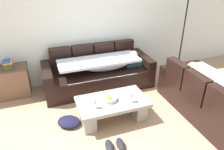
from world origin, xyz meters
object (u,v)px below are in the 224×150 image
wine_glass_near_right (131,96)px  side_cabinet (11,82)px  book_stack_on_cabinet (8,64)px  floor_lamp (183,29)px  crumpled_garment (69,122)px  couch_near_window (209,98)px  fruit_bowl (109,98)px  couch_along_wall (100,73)px  wine_glass_near_left (94,102)px  coffee_table (112,107)px  pair_of_shoes (115,145)px  open_magazine (126,95)px

wine_glass_near_right → side_cabinet: size_ratio=0.23×
book_stack_on_cabinet → floor_lamp: bearing=-3.6°
crumpled_garment → book_stack_on_cabinet: bearing=124.7°
floor_lamp → couch_near_window: bearing=-107.5°
fruit_bowl → side_cabinet: (-1.64, 1.38, -0.10)m
couch_along_wall → floor_lamp: 2.19m
wine_glass_near_left → crumpled_garment: wine_glass_near_left is taller
floor_lamp → book_stack_on_cabinet: bearing=176.4°
wine_glass_near_right → coffee_table: bearing=152.7°
couch_near_window → pair_of_shoes: (-1.85, -0.21, -0.29)m
book_stack_on_cabinet → floor_lamp: size_ratio=0.12×
coffee_table → book_stack_on_cabinet: (-1.67, 1.40, 0.48)m
couch_along_wall → crumpled_garment: size_ratio=5.81×
wine_glass_near_left → wine_glass_near_right: same height
couch_near_window → wine_glass_near_left: (-2.00, 0.35, 0.16)m
side_cabinet → pair_of_shoes: side_cabinet is taller
couch_near_window → side_cabinet: bearing=60.9°
coffee_table → side_cabinet: size_ratio=1.67×
wine_glass_near_left → side_cabinet: side_cabinet is taller
wine_glass_near_right → open_magazine: wine_glass_near_right is taller
couch_near_window → open_magazine: size_ratio=7.03×
coffee_table → book_stack_on_cabinet: bearing=140.0°
book_stack_on_cabinet → open_magazine: bearing=-34.7°
book_stack_on_cabinet → wine_glass_near_right: bearing=-38.4°
couch_along_wall → crumpled_garment: (-0.89, -1.09, -0.27)m
open_magazine → fruit_bowl: bearing=-166.9°
wine_glass_near_left → floor_lamp: bearing=26.9°
floor_lamp → pair_of_shoes: bearing=-142.2°
wine_glass_near_right → open_magazine: (-0.01, 0.20, -0.11)m
pair_of_shoes → side_cabinet: bearing=125.8°
coffee_table → fruit_bowl: 0.19m
couch_along_wall → coffee_table: (-0.13, -1.17, -0.09)m
wine_glass_near_left → book_stack_on_cabinet: size_ratio=0.73×
couch_near_window → side_cabinet: couch_near_window is taller
wine_glass_near_right → crumpled_garment: (-1.04, 0.23, -0.44)m
wine_glass_near_left → open_magazine: wine_glass_near_left is taller
side_cabinet → crumpled_garment: bearing=-54.7°
wine_glass_near_left → side_cabinet: size_ratio=0.23×
couch_along_wall → open_magazine: 1.13m
pair_of_shoes → crumpled_garment: 0.94m
couch_along_wall → coffee_table: bearing=-96.2°
coffee_table → wine_glass_near_right: wine_glass_near_right is taller
couch_along_wall → side_cabinet: couch_along_wall is taller
open_magazine → side_cabinet: 2.38m
fruit_bowl → wine_glass_near_left: size_ratio=1.69×
wine_glass_near_right → floor_lamp: (1.89, 1.31, 0.62)m
couch_along_wall → fruit_bowl: couch_along_wall is taller
couch_along_wall → couch_near_window: (1.53, -1.63, 0.00)m
crumpled_garment → pair_of_shoes: bearing=-53.4°
couch_near_window → coffee_table: 1.72m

